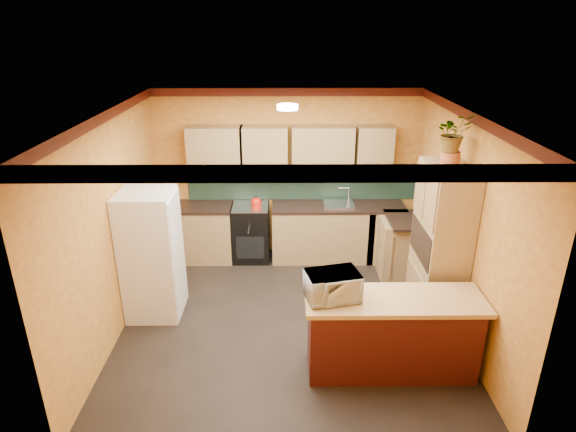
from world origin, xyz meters
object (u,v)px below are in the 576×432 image
Objects in this scene: microwave at (332,286)px; fridge at (151,255)px; base_cabinets_back at (290,233)px; stove at (251,232)px; pantry at (440,249)px; breakfast_bar at (391,337)px.

fridge is at bearing 138.34° from microwave.
stove is (-0.63, -0.00, 0.02)m from base_cabinets_back.
pantry reaches higher than breakfast_bar.
microwave is at bearing -69.45° from stove.
fridge is at bearing -126.50° from stove.
fridge is 0.81× the size of pantry.
breakfast_bar is 0.93m from microwave.
fridge reaches higher than base_cabinets_back.
fridge reaches higher than breakfast_bar.
breakfast_bar is at bearing -22.42° from fridge.
microwave reaches higher than base_cabinets_back.
base_cabinets_back is at bearing 85.06° from microwave.
base_cabinets_back is 0.63m from stove.
pantry is 3.85× the size of microwave.
base_cabinets_back is 1.74× the size of pantry.
breakfast_bar is at bearing -68.69° from base_cabinets_back.
pantry is 1.31m from breakfast_bar.
microwave is (-1.40, -0.91, 0.03)m from pantry.
pantry is (2.43, -1.86, 0.59)m from stove.
pantry reaches higher than base_cabinets_back.
pantry is at bearing -37.36° from stove.
stove is at bearing -180.00° from base_cabinets_back.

